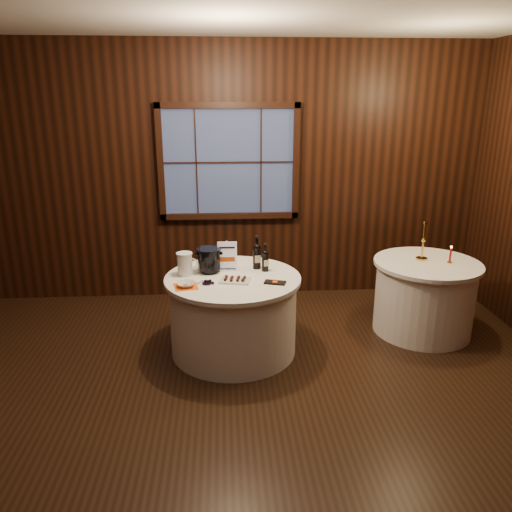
{
  "coord_description": "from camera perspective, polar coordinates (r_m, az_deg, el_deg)",
  "views": [
    {
      "loc": [
        -0.08,
        -3.39,
        2.39
      ],
      "look_at": [
        0.21,
        0.9,
        1.0
      ],
      "focal_mm": 35.0,
      "sensor_mm": 36.0,
      "label": 1
    }
  ],
  "objects": [
    {
      "name": "side_table",
      "position": [
        5.51,
        18.65,
        -4.41
      ],
      "size": [
        1.08,
        1.08,
        0.77
      ],
      "color": "white",
      "rests_on": "ground"
    },
    {
      "name": "orange_napkin",
      "position": [
        4.48,
        -8.02,
        -3.47
      ],
      "size": [
        0.24,
        0.24,
        0.0
      ],
      "primitive_type": "cube",
      "rotation": [
        0.0,
        0.0,
        0.2
      ],
      "color": "#E55613",
      "rests_on": "main_table"
    },
    {
      "name": "main_table",
      "position": [
        4.83,
        -2.6,
        -6.64
      ],
      "size": [
        1.28,
        1.28,
        0.77
      ],
      "color": "white",
      "rests_on": "ground"
    },
    {
      "name": "ice_bucket",
      "position": [
        4.78,
        -5.39,
        -0.42
      ],
      "size": [
        0.23,
        0.23,
        0.24
      ],
      "color": "black",
      "rests_on": "main_table"
    },
    {
      "name": "port_bottle_right",
      "position": [
        4.79,
        1.06,
        -0.36
      ],
      "size": [
        0.07,
        0.07,
        0.28
      ],
      "rotation": [
        0.0,
        0.0,
        0.26
      ],
      "color": "black",
      "rests_on": "main_table"
    },
    {
      "name": "red_candle",
      "position": [
        5.4,
        21.32,
        -0.04
      ],
      "size": [
        0.05,
        0.05,
        0.18
      ],
      "color": "gold",
      "rests_on": "side_table"
    },
    {
      "name": "glass_pitcher",
      "position": [
        4.74,
        -8.13,
        -0.88
      ],
      "size": [
        0.2,
        0.15,
        0.22
      ],
      "rotation": [
        0.0,
        0.0,
        -0.08
      ],
      "color": "white",
      "rests_on": "main_table"
    },
    {
      "name": "chocolate_box",
      "position": [
        4.52,
        2.19,
        -3.04
      ],
      "size": [
        0.21,
        0.15,
        0.02
      ],
      "primitive_type": "cube",
      "rotation": [
        0.0,
        0.0,
        -0.31
      ],
      "color": "black",
      "rests_on": "main_table"
    },
    {
      "name": "back_wall",
      "position": [
        5.94,
        -3.12,
        9.67
      ],
      "size": [
        6.0,
        0.1,
        3.0
      ],
      "color": "black",
      "rests_on": "ground"
    },
    {
      "name": "grape_bunch",
      "position": [
        4.51,
        -5.52,
        -3.01
      ],
      "size": [
        0.17,
        0.06,
        0.04
      ],
      "rotation": [
        0.0,
        0.0,
        -0.02
      ],
      "color": "black",
      "rests_on": "main_table"
    },
    {
      "name": "port_bottle_left",
      "position": [
        4.86,
        0.1,
        0.19
      ],
      "size": [
        0.08,
        0.09,
        0.33
      ],
      "rotation": [
        0.0,
        0.0,
        0.15
      ],
      "color": "black",
      "rests_on": "main_table"
    },
    {
      "name": "brass_candlestick",
      "position": [
        5.39,
        18.53,
        1.11
      ],
      "size": [
        0.12,
        0.12,
        0.41
      ],
      "color": "gold",
      "rests_on": "side_table"
    },
    {
      "name": "cracker_bowl",
      "position": [
        4.48,
        -8.03,
        -3.22
      ],
      "size": [
        0.18,
        0.18,
        0.04
      ],
      "primitive_type": "imported",
      "rotation": [
        0.0,
        0.0,
        0.16
      ],
      "color": "silver",
      "rests_on": "orange_napkin"
    },
    {
      "name": "sign_stand",
      "position": [
        4.83,
        -3.29,
        -0.47
      ],
      "size": [
        0.19,
        0.09,
        0.3
      ],
      "rotation": [
        0.0,
        0.0,
        -0.02
      ],
      "color": "silver",
      "rests_on": "main_table"
    },
    {
      "name": "chocolate_plate",
      "position": [
        4.56,
        -2.42,
        -2.72
      ],
      "size": [
        0.3,
        0.23,
        0.04
      ],
      "rotation": [
        0.0,
        0.0,
        -0.2
      ],
      "color": "silver",
      "rests_on": "main_table"
    },
    {
      "name": "ground",
      "position": [
        4.15,
        -2.17,
        -17.28
      ],
      "size": [
        6.0,
        6.0,
        0.0
      ],
      "primitive_type": "plane",
      "color": "black",
      "rests_on": "ground"
    }
  ]
}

